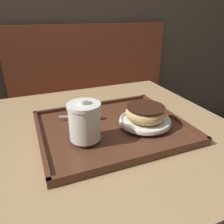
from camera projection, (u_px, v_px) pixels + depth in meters
The scene contains 7 objects.
booth_bench at pixel (98, 118), 1.72m from camera, with size 1.23×0.44×1.00m.
cafe_table at pixel (102, 171), 0.80m from camera, with size 0.88×0.84×0.73m.
serving_tray at pixel (112, 128), 0.71m from camera, with size 0.46×0.39×0.02m.
coffee_cup_front at pixel (85, 121), 0.60m from camera, with size 0.09×0.09×0.12m.
plate_with_chocolate_donut at pixel (145, 121), 0.71m from camera, with size 0.17×0.17×0.01m.
donut_chocolate_glazed at pixel (145, 113), 0.70m from camera, with size 0.13×0.13×0.04m.
spoon at pixel (90, 115), 0.75m from camera, with size 0.14×0.06×0.01m.
Camera 1 is at (-0.21, -0.60, 1.08)m, focal length 35.00 mm.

